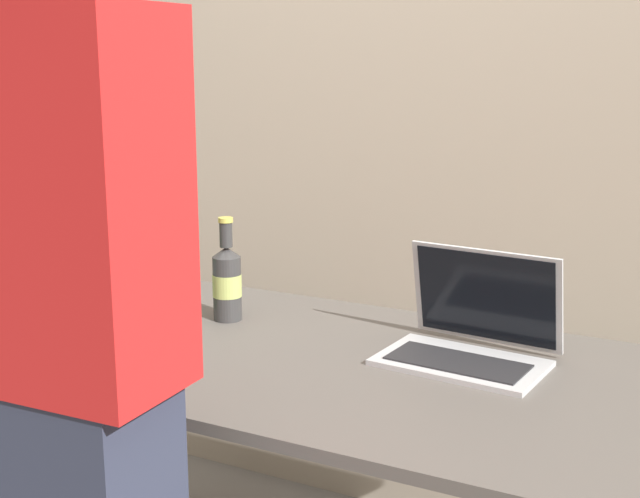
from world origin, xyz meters
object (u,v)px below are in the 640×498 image
at_px(beer_bottle_amber, 166,276).
at_px(person_figure, 56,389).
at_px(laptop, 471,334).
at_px(beer_bottle_brown, 227,281).

distance_m(beer_bottle_amber, person_figure, 0.79).
distance_m(laptop, person_figure, 0.92).
bearing_deg(beer_bottle_amber, laptop, 4.80).
height_order(laptop, beer_bottle_brown, beer_bottle_brown).
height_order(beer_bottle_brown, person_figure, person_figure).
distance_m(laptop, beer_bottle_brown, 0.65).
height_order(laptop, person_figure, person_figure).
bearing_deg(person_figure, beer_bottle_amber, 114.30).
height_order(beer_bottle_amber, person_figure, person_figure).
relative_size(beer_bottle_brown, person_figure, 0.15).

